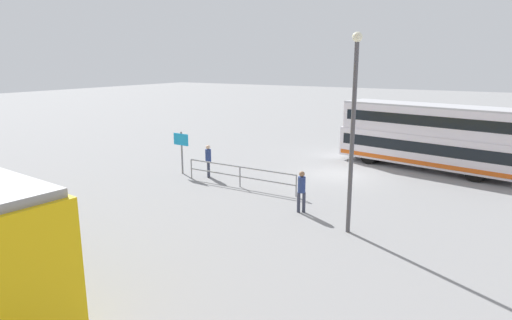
{
  "coord_description": "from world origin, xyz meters",
  "views": [
    {
      "loc": [
        -8.25,
        22.94,
        6.26
      ],
      "look_at": [
        2.02,
        5.86,
        1.71
      ],
      "focal_mm": 30.51,
      "sensor_mm": 36.0,
      "label": 1
    }
  ],
  "objects_px": {
    "info_sign": "(181,145)",
    "street_lamp": "(353,120)",
    "double_decker_bus": "(430,137)",
    "pedestrian_crossing": "(302,189)",
    "pedestrian_near_railing": "(208,159)"
  },
  "relations": [
    {
      "from": "info_sign",
      "to": "double_decker_bus",
      "type": "bearing_deg",
      "value": -144.8
    },
    {
      "from": "pedestrian_near_railing",
      "to": "pedestrian_crossing",
      "type": "height_order",
      "value": "pedestrian_near_railing"
    },
    {
      "from": "pedestrian_crossing",
      "to": "info_sign",
      "type": "bearing_deg",
      "value": -15.75
    },
    {
      "from": "street_lamp",
      "to": "double_decker_bus",
      "type": "bearing_deg",
      "value": -93.76
    },
    {
      "from": "pedestrian_near_railing",
      "to": "street_lamp",
      "type": "relative_size",
      "value": 0.25
    },
    {
      "from": "info_sign",
      "to": "street_lamp",
      "type": "xyz_separation_m",
      "value": [
        -11.02,
        3.48,
        2.54
      ]
    },
    {
      "from": "double_decker_bus",
      "to": "street_lamp",
      "type": "distance_m",
      "value": 12.03
    },
    {
      "from": "double_decker_bus",
      "to": "info_sign",
      "type": "bearing_deg",
      "value": 35.2
    },
    {
      "from": "street_lamp",
      "to": "pedestrian_near_railing",
      "type": "bearing_deg",
      "value": -21.41
    },
    {
      "from": "pedestrian_near_railing",
      "to": "pedestrian_crossing",
      "type": "bearing_deg",
      "value": 159.35
    },
    {
      "from": "pedestrian_crossing",
      "to": "info_sign",
      "type": "xyz_separation_m",
      "value": [
        8.59,
        -2.42,
        0.63
      ]
    },
    {
      "from": "pedestrian_near_railing",
      "to": "street_lamp",
      "type": "bearing_deg",
      "value": 158.59
    },
    {
      "from": "double_decker_bus",
      "to": "info_sign",
      "type": "height_order",
      "value": "double_decker_bus"
    },
    {
      "from": "info_sign",
      "to": "street_lamp",
      "type": "distance_m",
      "value": 11.83
    },
    {
      "from": "pedestrian_crossing",
      "to": "street_lamp",
      "type": "bearing_deg",
      "value": 156.49
    }
  ]
}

